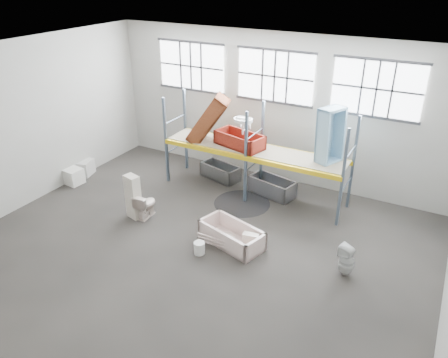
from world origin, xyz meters
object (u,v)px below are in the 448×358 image
Objects in this scene: steel_tub_right at (272,186)px; blue_tub_upright at (330,136)px; toilet_white at (347,260)px; bucket at (199,248)px; cistern_tall at (133,197)px; rust_tub_flat at (240,140)px; toilet_beige at (146,205)px; carton_near at (73,176)px; bathtub_beige at (232,235)px; steel_tub_left at (220,171)px.

blue_tub_upright reaches higher than steel_tub_right.
bucket is (-3.60, -1.00, -0.24)m from toilet_white.
rust_tub_flat is at bearing 71.96° from cistern_tall.
steel_tub_right is at bearing -134.65° from toilet_beige.
blue_tub_upright reaches higher than cistern_tall.
rust_tub_flat is 5.96m from carton_near.
cistern_tall is 2.19× the size of carton_near.
toilet_beige is 3.63m from carton_near.
bathtub_beige is 3.08m from toilet_white.
toilet_white reaches higher than carton_near.
blue_tub_upright reaches higher than bathtub_beige.
toilet_beige is at bearing 48.92° from cistern_tall.
cistern_tall reaches higher than steel_tub_left.
blue_tub_upright is at bearing 79.00° from bathtub_beige.
rust_tub_flat reaches higher than bucket.
toilet_beige is at bearing -164.25° from bathtub_beige.
bathtub_beige is at bearing -66.65° from rust_tub_flat.
steel_tub_right is at bearing -6.26° from steel_tub_left.
carton_near is at bearing -156.56° from rust_tub_flat.
rust_tub_flat is at bearing -27.49° from steel_tub_left.
blue_tub_upright is (1.59, 3.11, 2.13)m from bathtub_beige.
rust_tub_flat reaches higher than bathtub_beige.
blue_tub_upright reaches higher than toilet_beige.
bathtub_beige is at bearing -71.70° from toilet_white.
rust_tub_flat is (1.69, 2.84, 1.43)m from toilet_beige.
steel_tub_left is at bearing -104.83° from toilet_beige.
cistern_tall reaches higher than toilet_white.
bathtub_beige is 4.09m from blue_tub_upright.
steel_tub_right reaches higher than steel_tub_left.
blue_tub_upright is at bearing 49.42° from cistern_tall.
toilet_beige is 4.19m from steel_tub_right.
carton_near is (-6.51, 0.57, 0.00)m from bathtub_beige.
toilet_white is 2.44× the size of bucket.
toilet_beige is at bearing 160.76° from bucket.
steel_tub_right is 6.87m from carton_near.
rust_tub_flat is 2.89m from blue_tub_upright.
steel_tub_left is (0.98, 3.55, -0.43)m from cistern_tall.
toilet_white is 0.59× the size of steel_tub_left.
cistern_tall is at bearing -160.84° from bathtub_beige.
rust_tub_flat is (-1.09, -0.29, 1.54)m from steel_tub_right.
bathtub_beige is 1.32× the size of cistern_tall.
bathtub_beige is at bearing 176.67° from toilet_beige.
bucket is at bearing -68.03° from steel_tub_left.
carton_near is at bearing -168.96° from bathtub_beige.
blue_tub_upright is at bearing 17.43° from carton_near.
bathtub_beige is at bearing -87.37° from steel_tub_right.
carton_near is (-8.10, -2.54, -2.13)m from blue_tub_upright.
cistern_tall is 3.71m from steel_tub_left.
toilet_white is 0.50× the size of blue_tub_upright.
steel_tub_right is at bearing 22.02° from carton_near.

